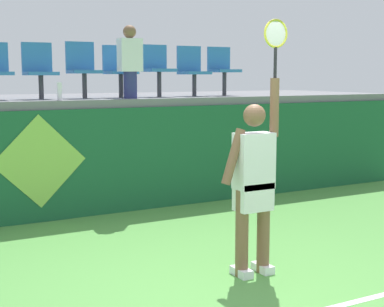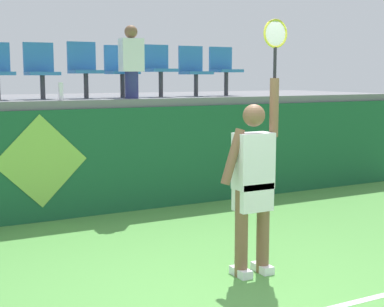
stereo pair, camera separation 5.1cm
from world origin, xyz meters
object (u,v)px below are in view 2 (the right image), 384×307
object	(u,v)px
stadium_chair_5	(120,68)
stadium_chair_8	(224,67)
water_bottle	(61,91)
stadium_chair_6	(159,67)
stadium_chair_3	(41,68)
spectator_0	(131,61)
tennis_player	(254,180)
stadium_chair_7	(194,68)
stadium_chair_4	(84,67)

from	to	relation	value
stadium_chair_5	stadium_chair_8	bearing A→B (deg)	-0.07
water_bottle	stadium_chair_6	xyz separation A→B (m)	(1.76, 0.53, 0.36)
stadium_chair_3	stadium_chair_8	distance (m)	3.12
stadium_chair_3	spectator_0	size ratio (longest dim) A/B	0.76
water_bottle	stadium_chair_5	xyz separation A→B (m)	(1.10, 0.53, 0.33)
tennis_player	stadium_chair_8	size ratio (longest dim) A/B	3.07
stadium_chair_3	stadium_chair_6	size ratio (longest dim) A/B	0.98
stadium_chair_6	stadium_chair_8	distance (m)	1.23
stadium_chair_6	stadium_chair_7	xyz separation A→B (m)	(0.64, 0.00, -0.02)
stadium_chair_4	stadium_chair_5	world-z (taller)	stadium_chair_4
water_bottle	stadium_chair_8	distance (m)	3.05
stadium_chair_3	spectator_0	distance (m)	1.32
stadium_chair_5	stadium_chair_4	bearing A→B (deg)	179.68
tennis_player	stadium_chair_7	xyz separation A→B (m)	(1.44, 3.88, 1.13)
spectator_0	stadium_chair_6	bearing A→B (deg)	33.91
stadium_chair_4	stadium_chair_6	xyz separation A→B (m)	(1.24, -0.01, 0.01)
stadium_chair_3	stadium_chair_5	xyz separation A→B (m)	(1.24, -0.00, 0.01)
stadium_chair_5	stadium_chair_7	xyz separation A→B (m)	(1.30, 0.00, 0.00)
stadium_chair_3	stadium_chair_7	size ratio (longest dim) A/B	0.99
spectator_0	stadium_chair_5	bearing A→B (deg)	90.00
stadium_chair_6	water_bottle	bearing A→B (deg)	-163.24
water_bottle	stadium_chair_7	world-z (taller)	stadium_chair_7
spectator_0	tennis_player	bearing A→B (deg)	-92.38
stadium_chair_6	stadium_chair_8	world-z (taller)	stadium_chair_6
spectator_0	stadium_chair_7	bearing A→B (deg)	18.94
water_bottle	stadium_chair_4	xyz separation A→B (m)	(0.52, 0.53, 0.35)
water_bottle	stadium_chair_6	size ratio (longest dim) A/B	0.30
stadium_chair_3	stadium_chair_6	xyz separation A→B (m)	(1.89, -0.01, 0.03)
stadium_chair_6	stadium_chair_8	bearing A→B (deg)	-0.01
stadium_chair_3	stadium_chair_4	bearing A→B (deg)	-0.04
stadium_chair_5	water_bottle	bearing A→B (deg)	-154.23
water_bottle	stadium_chair_8	world-z (taller)	stadium_chair_8
stadium_chair_5	stadium_chair_7	distance (m)	1.30
stadium_chair_5	stadium_chair_7	size ratio (longest dim) A/B	0.98
stadium_chair_4	stadium_chair_7	size ratio (longest dim) A/B	1.02
stadium_chair_8	stadium_chair_5	bearing A→B (deg)	179.93
stadium_chair_6	spectator_0	distance (m)	0.79
water_bottle	stadium_chair_3	size ratio (longest dim) A/B	0.30
water_bottle	stadium_chair_5	bearing A→B (deg)	25.77
spectator_0	stadium_chair_3	bearing A→B (deg)	160.13
water_bottle	stadium_chair_6	distance (m)	1.87
stadium_chair_7	stadium_chair_8	bearing A→B (deg)	-0.49
stadium_chair_8	stadium_chair_6	bearing A→B (deg)	179.99
water_bottle	stadium_chair_8	bearing A→B (deg)	10.05
stadium_chair_8	spectator_0	bearing A→B (deg)	-166.84
stadium_chair_6	stadium_chair_7	size ratio (longest dim) A/B	1.01
tennis_player	spectator_0	world-z (taller)	spectator_0
stadium_chair_6	stadium_chair_8	size ratio (longest dim) A/B	1.01
tennis_player	water_bottle	bearing A→B (deg)	105.99
stadium_chair_5	spectator_0	bearing A→B (deg)	-90.00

